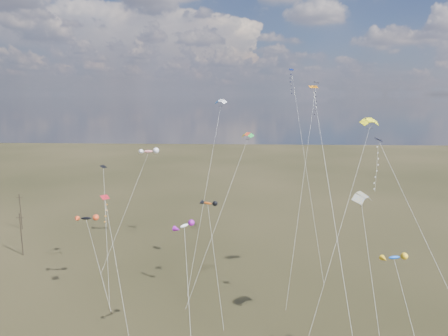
{
  "coord_description": "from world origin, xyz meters",
  "views": [
    {
      "loc": [
        2.7,
        -38.12,
        29.36
      ],
      "look_at": [
        0.0,
        18.0,
        19.0
      ],
      "focal_mm": 32.0,
      "sensor_mm": 36.0,
      "label": 1
    }
  ],
  "objects_px": {
    "utility_pole_far": "(21,211)",
    "parafoil_yellow": "(370,121)",
    "utility_pole_near": "(21,234)",
    "diamond_black_high": "(314,109)",
    "novelty_black_orange": "(86,218)"
  },
  "relations": [
    {
      "from": "utility_pole_far",
      "to": "diamond_black_high",
      "type": "bearing_deg",
      "value": -11.46
    },
    {
      "from": "utility_pole_far",
      "to": "parafoil_yellow",
      "type": "bearing_deg",
      "value": -21.76
    },
    {
      "from": "utility_pole_near",
      "to": "parafoil_yellow",
      "type": "xyz_separation_m",
      "value": [
        58.04,
        -12.36,
        21.73
      ]
    },
    {
      "from": "utility_pole_far",
      "to": "novelty_black_orange",
      "type": "xyz_separation_m",
      "value": [
        25.16,
        -25.44,
        6.87
      ]
    },
    {
      "from": "utility_pole_far",
      "to": "parafoil_yellow",
      "type": "xyz_separation_m",
      "value": [
        66.04,
        -26.36,
        21.73
      ]
    },
    {
      "from": "diamond_black_high",
      "to": "utility_pole_near",
      "type": "bearing_deg",
      "value": -178.19
    },
    {
      "from": "utility_pole_near",
      "to": "novelty_black_orange",
      "type": "height_order",
      "value": "novelty_black_orange"
    },
    {
      "from": "diamond_black_high",
      "to": "novelty_black_orange",
      "type": "bearing_deg",
      "value": -159.84
    },
    {
      "from": "parafoil_yellow",
      "to": "novelty_black_orange",
      "type": "height_order",
      "value": "parafoil_yellow"
    },
    {
      "from": "utility_pole_near",
      "to": "diamond_black_high",
      "type": "distance_m",
      "value": 57.6
    },
    {
      "from": "parafoil_yellow",
      "to": "novelty_black_orange",
      "type": "bearing_deg",
      "value": 178.7
    },
    {
      "from": "utility_pole_far",
      "to": "parafoil_yellow",
      "type": "height_order",
      "value": "parafoil_yellow"
    },
    {
      "from": "utility_pole_far",
      "to": "diamond_black_high",
      "type": "height_order",
      "value": "diamond_black_high"
    },
    {
      "from": "novelty_black_orange",
      "to": "parafoil_yellow",
      "type": "bearing_deg",
      "value": -1.3
    },
    {
      "from": "diamond_black_high",
      "to": "novelty_black_orange",
      "type": "xyz_separation_m",
      "value": [
        -35.68,
        -13.1,
        -15.98
      ]
    }
  ]
}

